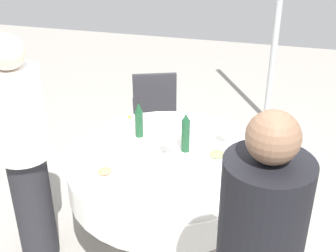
{
  "coord_description": "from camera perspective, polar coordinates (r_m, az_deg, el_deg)",
  "views": [
    {
      "loc": [
        2.52,
        0.64,
        2.35
      ],
      "look_at": [
        0.0,
        0.0,
        0.96
      ],
      "focal_mm": 47.8,
      "sensor_mm": 36.0,
      "label": 1
    }
  ],
  "objects": [
    {
      "name": "bottle_dark_green_mid",
      "position": [
        3.23,
        -3.72,
        0.78
      ],
      "size": [
        0.06,
        0.06,
        0.29
      ],
      "color": "#194728",
      "rests_on": "dining_table"
    },
    {
      "name": "wine_glass_north",
      "position": [
        3.17,
        7.22,
        -0.69
      ],
      "size": [
        0.07,
        0.07,
        0.14
      ],
      "color": "white",
      "rests_on": "dining_table"
    },
    {
      "name": "ground_plane",
      "position": [
        3.5,
        -0.0,
        -14.03
      ],
      "size": [
        10.0,
        10.0,
        0.0
      ],
      "primitive_type": "plane",
      "color": "gray"
    },
    {
      "name": "tent_pole_main",
      "position": [
        4.84,
        13.94,
        14.4
      ],
      "size": [
        0.07,
        0.07,
        2.53
      ],
      "primitive_type": "cylinder",
      "color": "#B2B5B7",
      "rests_on": "ground_plane"
    },
    {
      "name": "chair_inner",
      "position": [
        4.28,
        -1.78,
        2.75
      ],
      "size": [
        0.51,
        0.51,
        0.87
      ],
      "rotation": [
        0.0,
        0.0,
        1.92
      ],
      "color": "#2D2D33",
      "rests_on": "ground_plane"
    },
    {
      "name": "spoon_mid",
      "position": [
        2.69,
        5.82,
        -8.82
      ],
      "size": [
        0.18,
        0.05,
        0.0
      ],
      "primitive_type": "cube",
      "rotation": [
        0.0,
        0.0,
        2.97
      ],
      "color": "silver",
      "rests_on": "dining_table"
    },
    {
      "name": "bottle_clear_west",
      "position": [
        3.03,
        -4.82,
        -1.27
      ],
      "size": [
        0.06,
        0.06,
        0.28
      ],
      "color": "silver",
      "rests_on": "dining_table"
    },
    {
      "name": "folded_napkin",
      "position": [
        3.32,
        2.93,
        -0.72
      ],
      "size": [
        0.2,
        0.2,
        0.02
      ],
      "primitive_type": "cube",
      "rotation": [
        0.0,
        0.0,
        0.24
      ],
      "color": "white",
      "rests_on": "dining_table"
    },
    {
      "name": "dining_table",
      "position": [
        3.14,
        -0.0,
        -6.0
      ],
      "size": [
        1.38,
        1.38,
        0.74
      ],
      "color": "white",
      "rests_on": "ground_plane"
    },
    {
      "name": "plate_far",
      "position": [
        3.04,
        6.27,
        -3.81
      ],
      "size": [
        0.25,
        0.25,
        0.04
      ],
      "color": "white",
      "rests_on": "dining_table"
    },
    {
      "name": "plate_rear",
      "position": [
        2.88,
        -8.05,
        -5.95
      ],
      "size": [
        0.22,
        0.22,
        0.04
      ],
      "color": "white",
      "rests_on": "dining_table"
    },
    {
      "name": "wine_glass_right",
      "position": [
        3.0,
        -0.01,
        -1.83
      ],
      "size": [
        0.07,
        0.07,
        0.15
      ],
      "color": "white",
      "rests_on": "dining_table"
    },
    {
      "name": "bottle_dark_green_left",
      "position": [
        3.03,
        2.26,
        -0.9
      ],
      "size": [
        0.06,
        0.06,
        0.3
      ],
      "color": "#194728",
      "rests_on": "dining_table"
    },
    {
      "name": "plate_outer",
      "position": [
        2.84,
        2.36,
        -6.26
      ],
      "size": [
        0.21,
        0.21,
        0.02
      ],
      "color": "white",
      "rests_on": "dining_table"
    },
    {
      "name": "person_left",
      "position": [
        3.02,
        -17.9,
        -3.12
      ],
      "size": [
        0.34,
        0.34,
        1.63
      ],
      "rotation": [
        0.0,
        0.0,
        3.55
      ],
      "color": "#26262B",
      "rests_on": "ground_plane"
    }
  ]
}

